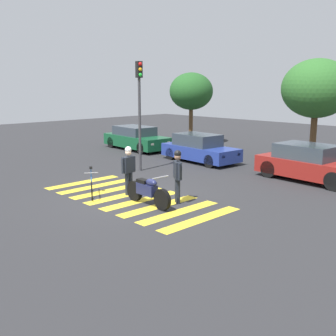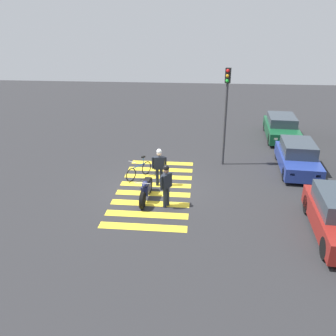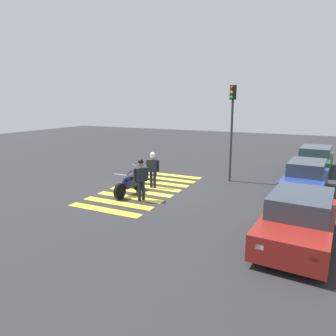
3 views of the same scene
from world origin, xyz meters
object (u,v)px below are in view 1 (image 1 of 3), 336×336
at_px(officer_by_motorcycle, 129,167).
at_px(car_maroon_wagon, 309,163).
at_px(officer_on_foot, 178,173).
at_px(car_green_compact, 136,138).
at_px(police_motorcycle, 148,191).
at_px(leaning_bicycle, 92,186).
at_px(traffic_light_pole, 140,99).
at_px(car_blue_hatchback, 199,149).

distance_m(officer_by_motorcycle, car_maroon_wagon, 7.47).
distance_m(officer_on_foot, car_green_compact, 11.68).
relative_size(police_motorcycle, leaning_bicycle, 1.43).
bearing_deg(leaning_bicycle, traffic_light_pole, 117.77).
height_order(leaning_bicycle, car_maroon_wagon, car_maroon_wagon).
height_order(car_green_compact, car_blue_hatchback, car_blue_hatchback).
distance_m(police_motorcycle, car_blue_hatchback, 8.00).
xyz_separation_m(police_motorcycle, car_maroon_wagon, (1.93, 7.03, 0.24)).
relative_size(leaning_bicycle, car_blue_hatchback, 0.34).
relative_size(car_green_compact, car_maroon_wagon, 1.09).
relative_size(car_blue_hatchback, car_maroon_wagon, 0.99).
bearing_deg(car_maroon_wagon, traffic_light_pole, -149.36).
distance_m(car_maroon_wagon, traffic_light_pole, 7.69).
distance_m(police_motorcycle, traffic_light_pole, 6.10).
height_order(police_motorcycle, officer_by_motorcycle, officer_by_motorcycle).
bearing_deg(car_maroon_wagon, police_motorcycle, -105.36).
relative_size(officer_by_motorcycle, car_blue_hatchback, 0.40).
xyz_separation_m(car_green_compact, car_maroon_wagon, (11.27, -0.17, 0.04)).
distance_m(officer_by_motorcycle, car_blue_hatchback, 7.05).
bearing_deg(car_green_compact, police_motorcycle, -37.64).
xyz_separation_m(officer_by_motorcycle, car_blue_hatchback, (-2.53, 6.57, -0.33)).
xyz_separation_m(police_motorcycle, leaning_bicycle, (-2.22, -0.68, -0.11)).
xyz_separation_m(police_motorcycle, car_blue_hatchback, (-3.97, 6.94, 0.19)).
bearing_deg(officer_by_motorcycle, leaning_bicycle, -126.28).
height_order(officer_by_motorcycle, car_blue_hatchback, officer_by_motorcycle).
bearing_deg(car_blue_hatchback, officer_by_motorcycle, -68.96).
distance_m(officer_on_foot, car_maroon_wagon, 6.32).
distance_m(officer_on_foot, officer_by_motorcycle, 1.99).
bearing_deg(car_maroon_wagon, leaning_bicycle, -118.31).
distance_m(officer_by_motorcycle, car_green_compact, 10.44).
bearing_deg(officer_on_foot, car_maroon_wagon, 76.69).
height_order(police_motorcycle, traffic_light_pole, traffic_light_pole).
xyz_separation_m(car_maroon_wagon, traffic_light_pole, (-6.26, -3.71, 2.50)).
bearing_deg(police_motorcycle, officer_on_foot, 61.58).
xyz_separation_m(car_green_compact, traffic_light_pole, (5.01, -3.88, 2.54)).
bearing_deg(officer_by_motorcycle, car_maroon_wagon, 63.08).
bearing_deg(police_motorcycle, car_green_compact, 142.36).
bearing_deg(officer_by_motorcycle, traffic_light_pole, 134.30).
distance_m(leaning_bicycle, officer_by_motorcycle, 1.45).
relative_size(officer_by_motorcycle, traffic_light_pole, 0.36).
distance_m(leaning_bicycle, car_blue_hatchback, 7.83).
xyz_separation_m(officer_on_foot, car_blue_hatchback, (-4.45, 6.06, -0.36)).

